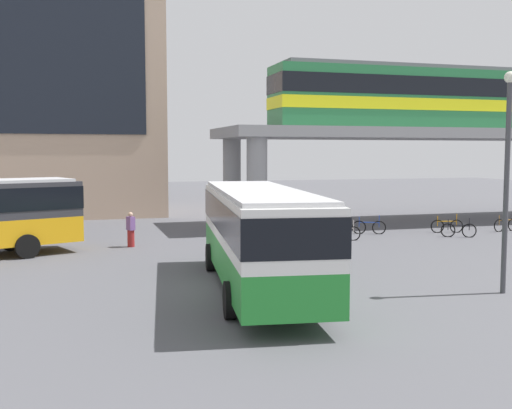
# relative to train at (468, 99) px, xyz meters

# --- Properties ---
(ground_plane) EXTENTS (120.00, 120.00, 0.00)m
(ground_plane) POSITION_rel_train_xyz_m (-19.10, -4.84, -7.72)
(ground_plane) COLOR #515156
(elevated_platform) EXTENTS (27.87, 7.09, 5.76)m
(elevated_platform) POSITION_rel_train_xyz_m (-1.98, -0.00, -2.77)
(elevated_platform) COLOR gray
(elevated_platform) RESTS_ON ground_plane
(train) EXTENTS (25.77, 2.96, 3.84)m
(train) POSITION_rel_train_xyz_m (0.00, 0.00, 0.00)
(train) COLOR #26723F
(train) RESTS_ON elevated_platform
(bus_main) EXTENTS (3.96, 11.28, 3.22)m
(bus_main) POSITION_rel_train_xyz_m (-18.43, -15.62, -5.73)
(bus_main) COLOR #268C33
(bus_main) RESTS_ON ground_plane
(bicycle_blue) EXTENTS (1.67, 0.77, 1.04)m
(bicycle_blue) POSITION_rel_train_xyz_m (-8.95, -4.37, -7.36)
(bicycle_blue) COLOR black
(bicycle_blue) RESTS_ON ground_plane
(bicycle_orange) EXTENTS (1.76, 0.47, 1.04)m
(bicycle_orange) POSITION_rel_train_xyz_m (-4.65, -5.08, -7.36)
(bicycle_orange) COLOR black
(bicycle_orange) RESTS_ON ground_plane
(bicycle_black) EXTENTS (1.65, 0.81, 1.04)m
(bicycle_black) POSITION_rel_train_xyz_m (-5.09, -6.79, -7.36)
(bicycle_black) COLOR black
(bicycle_black) RESTS_ON ground_plane
(bicycle_silver) EXTENTS (1.78, 0.27, 1.04)m
(bicycle_silver) POSITION_rel_train_xyz_m (-11.32, -6.31, -7.36)
(bicycle_silver) COLOR black
(bicycle_silver) RESTS_ON ground_plane
(bicycle_brown) EXTENTS (1.78, 0.35, 1.04)m
(bicycle_brown) POSITION_rel_train_xyz_m (-1.19, -5.50, -7.36)
(bicycle_brown) COLOR black
(bicycle_brown) RESTS_ON ground_plane
(pedestrian_walking_across) EXTENTS (0.40, 0.47, 1.61)m
(pedestrian_walking_across) POSITION_rel_train_xyz_m (-21.54, -5.38, -6.97)
(pedestrian_walking_across) COLOR maroon
(pedestrian_walking_across) RESTS_ON ground_plane
(pedestrian_near_building) EXTENTS (0.32, 0.44, 1.75)m
(pedestrian_near_building) POSITION_rel_train_xyz_m (-15.68, -5.11, -6.90)
(pedestrian_near_building) COLOR navy
(pedestrian_near_building) RESTS_ON ground_plane
(lamp_post) EXTENTS (0.36, 0.36, 6.80)m
(lamp_post) POSITION_rel_train_xyz_m (-11.22, -18.02, -3.75)
(lamp_post) COLOR #3F3F44
(lamp_post) RESTS_ON ground_plane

